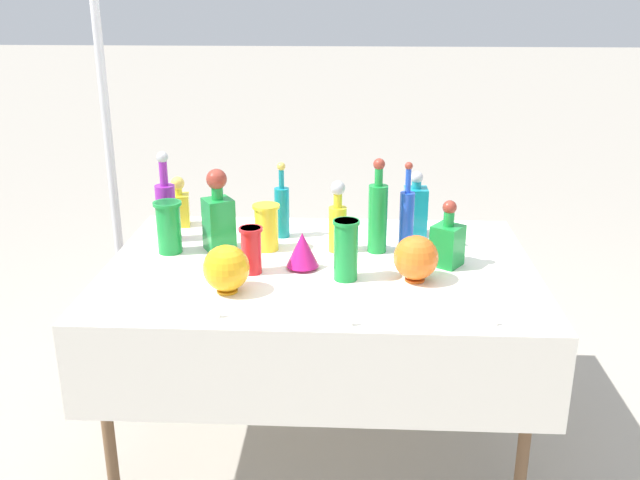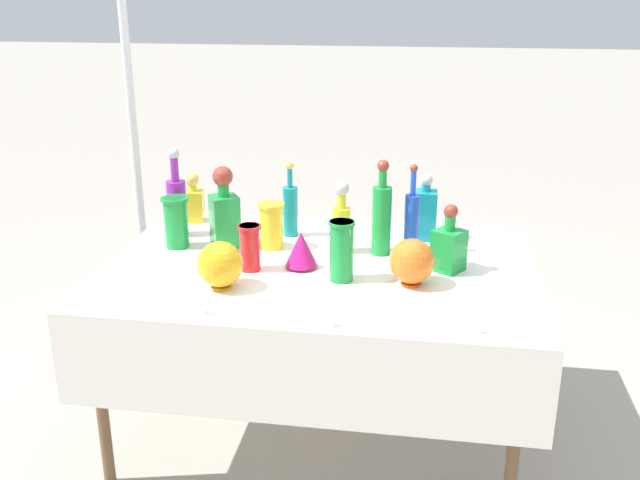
# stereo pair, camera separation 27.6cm
# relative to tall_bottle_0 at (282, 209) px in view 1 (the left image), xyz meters

# --- Properties ---
(ground_plane) EXTENTS (40.00, 40.00, 0.00)m
(ground_plane) POSITION_rel_tall_bottle_0_xyz_m (0.18, -0.32, -0.89)
(ground_plane) COLOR #A0998C
(display_table) EXTENTS (1.67, 1.16, 0.76)m
(display_table) POSITION_rel_tall_bottle_0_xyz_m (0.18, -0.36, -0.18)
(display_table) COLOR white
(display_table) RESTS_ON ground
(tall_bottle_0) EXTENTS (0.06, 0.06, 0.33)m
(tall_bottle_0) POSITION_rel_tall_bottle_0_xyz_m (0.00, 0.00, 0.00)
(tall_bottle_0) COLOR teal
(tall_bottle_0) RESTS_ON display_table
(tall_bottle_1) EXTENTS (0.06, 0.06, 0.37)m
(tall_bottle_1) POSITION_rel_tall_bottle_0_xyz_m (0.53, -0.13, 0.01)
(tall_bottle_1) COLOR blue
(tall_bottle_1) RESTS_ON display_table
(tall_bottle_2) EXTENTS (0.07, 0.07, 0.30)m
(tall_bottle_2) POSITION_rel_tall_bottle_0_xyz_m (0.24, -0.17, 0.00)
(tall_bottle_2) COLOR yellow
(tall_bottle_2) RESTS_ON display_table
(tall_bottle_3) EXTENTS (0.08, 0.08, 0.39)m
(tall_bottle_3) POSITION_rel_tall_bottle_0_xyz_m (0.41, -0.16, 0.03)
(tall_bottle_3) COLOR #198C38
(tall_bottle_3) RESTS_ON display_table
(tall_bottle_4) EXTENTS (0.08, 0.08, 0.39)m
(tall_bottle_4) POSITION_rel_tall_bottle_0_xyz_m (-0.49, -0.07, 0.02)
(tall_bottle_4) COLOR purple
(tall_bottle_4) RESTS_ON display_table
(square_decanter_0) EXTENTS (0.10, 0.10, 0.29)m
(square_decanter_0) POSITION_rel_tall_bottle_0_xyz_m (0.58, 0.05, -0.01)
(square_decanter_0) COLOR teal
(square_decanter_0) RESTS_ON display_table
(square_decanter_1) EXTENTS (0.11, 0.11, 0.23)m
(square_decanter_1) POSITION_rel_tall_bottle_0_xyz_m (-0.48, 0.13, -0.03)
(square_decanter_1) COLOR yellow
(square_decanter_1) RESTS_ON display_table
(square_decanter_2) EXTENTS (0.15, 0.15, 0.34)m
(square_decanter_2) POSITION_rel_tall_bottle_0_xyz_m (-0.24, -0.18, 0.02)
(square_decanter_2) COLOR #198C38
(square_decanter_2) RESTS_ON display_table
(square_decanter_3) EXTENTS (0.15, 0.15, 0.26)m
(square_decanter_3) POSITION_rel_tall_bottle_0_xyz_m (0.67, -0.30, -0.03)
(square_decanter_3) COLOR #198C38
(square_decanter_3) RESTS_ON display_table
(slender_vase_0) EXTENTS (0.10, 0.10, 0.23)m
(slender_vase_0) POSITION_rel_tall_bottle_0_xyz_m (0.28, -0.46, -0.00)
(slender_vase_0) COLOR #198C38
(slender_vase_0) RESTS_ON display_table
(slender_vase_1) EXTENTS (0.11, 0.11, 0.19)m
(slender_vase_1) POSITION_rel_tall_bottle_0_xyz_m (-0.05, -0.16, -0.02)
(slender_vase_1) COLOR yellow
(slender_vase_1) RESTS_ON display_table
(slender_vase_2) EXTENTS (0.09, 0.09, 0.18)m
(slender_vase_2) POSITION_rel_tall_bottle_0_xyz_m (-0.07, -0.42, -0.03)
(slender_vase_2) COLOR red
(slender_vase_2) RESTS_ON display_table
(slender_vase_3) EXTENTS (0.12, 0.12, 0.21)m
(slender_vase_3) POSITION_rel_tall_bottle_0_xyz_m (-0.44, -0.22, -0.01)
(slender_vase_3) COLOR #198C38
(slender_vase_3) RESTS_ON display_table
(fluted_vase_0) EXTENTS (0.13, 0.13, 0.15)m
(fluted_vase_0) POSITION_rel_tall_bottle_0_xyz_m (0.11, -0.37, -0.05)
(fluted_vase_0) COLOR #C61972
(fluted_vase_0) RESTS_ON display_table
(round_bowl_0) EXTENTS (0.17, 0.17, 0.17)m
(round_bowl_0) POSITION_rel_tall_bottle_0_xyz_m (0.54, -0.47, -0.04)
(round_bowl_0) COLOR orange
(round_bowl_0) RESTS_ON display_table
(round_bowl_1) EXTENTS (0.17, 0.17, 0.17)m
(round_bowl_1) POSITION_rel_tall_bottle_0_xyz_m (-0.14, -0.60, -0.03)
(round_bowl_1) COLOR orange
(round_bowl_1) RESTS_ON display_table
(price_tag_left) EXTENTS (0.05, 0.02, 0.04)m
(price_tag_left) POSITION_rel_tall_bottle_0_xyz_m (0.75, -0.82, -0.11)
(price_tag_left) COLOR white
(price_tag_left) RESTS_ON display_table
(price_tag_center) EXTENTS (0.05, 0.02, 0.05)m
(price_tag_center) POSITION_rel_tall_bottle_0_xyz_m (0.29, -0.85, -0.10)
(price_tag_center) COLOR white
(price_tag_center) RESTS_ON display_table
(price_tag_right) EXTENTS (0.05, 0.03, 0.05)m
(price_tag_right) POSITION_rel_tall_bottle_0_xyz_m (-0.15, -0.81, -0.10)
(price_tag_right) COLOR white
(price_tag_right) RESTS_ON display_table
(cardboard_box_behind_left) EXTENTS (0.54, 0.39, 0.44)m
(cardboard_box_behind_left) POSITION_rel_tall_bottle_0_xyz_m (0.57, 0.93, -0.71)
(cardboard_box_behind_left) COLOR tan
(cardboard_box_behind_left) RESTS_ON ground
(canopy_pole) EXTENTS (0.18, 0.18, 2.39)m
(canopy_pole) POSITION_rel_tall_bottle_0_xyz_m (-0.91, 0.51, 0.05)
(canopy_pole) COLOR silver
(canopy_pole) RESTS_ON ground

